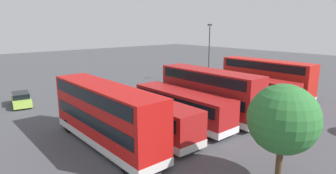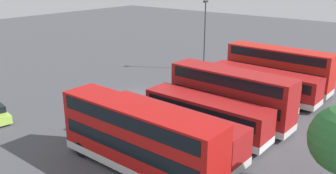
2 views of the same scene
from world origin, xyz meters
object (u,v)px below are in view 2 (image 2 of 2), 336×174
bus_single_deck_third (241,92)px  bus_double_decker_seventh (139,137)px  bus_single_deck_sixth (170,128)px  bus_double_decker_near_end (278,68)px  bus_single_deck_second (263,83)px  lamp_post_tall (205,30)px  bus_single_deck_fifth (206,114)px  bus_double_decker_fourth (230,95)px

bus_single_deck_third → bus_double_decker_seventh: bearing=1.6°
bus_single_deck_third → bus_single_deck_sixth: bearing=-0.1°
bus_double_decker_near_end → bus_single_deck_third: (7.55, -0.41, -0.83)m
bus_double_decker_near_end → bus_single_deck_second: 3.89m
bus_single_deck_second → lamp_post_tall: size_ratio=1.28×
bus_single_deck_third → bus_single_deck_fifth: same height
lamp_post_tall → bus_single_deck_third: bearing=47.9°
bus_single_deck_second → bus_double_decker_fourth: (7.24, 0.33, 0.83)m
bus_single_deck_third → lamp_post_tall: 14.44m
bus_single_deck_fifth → bus_single_deck_sixth: 3.88m
bus_double_decker_seventh → lamp_post_tall: (-23.73, -10.80, 2.67)m
bus_single_deck_second → bus_double_decker_fourth: 7.30m
bus_single_deck_fifth → lamp_post_tall: (-16.19, -10.93, 3.50)m
bus_double_decker_fourth → lamp_post_tall: size_ratio=1.24×
bus_double_decker_fourth → bus_single_deck_sixth: 7.25m
bus_single_deck_third → bus_single_deck_sixth: size_ratio=0.88×
bus_single_deck_third → bus_single_deck_sixth: (10.65, -0.01, 0.00)m
bus_double_decker_near_end → bus_single_deck_fifth: 14.38m
bus_single_deck_third → bus_double_decker_fourth: (3.49, 0.81, 0.83)m
bus_single_deck_fifth → lamp_post_tall: size_ratio=1.19×
bus_double_decker_fourth → bus_double_decker_seventh: size_ratio=0.91×
bus_double_decker_near_end → bus_double_decker_seventh: 21.89m
bus_double_decker_near_end → bus_single_deck_third: 7.61m
bus_double_decker_near_end → lamp_post_tall: (-1.84, -10.81, 2.67)m
bus_single_deck_second → bus_double_decker_fourth: size_ratio=1.03×
bus_single_deck_sixth → bus_double_decker_seventh: size_ratio=0.99×
bus_double_decker_near_end → bus_double_decker_seventh: size_ratio=0.94×
bus_single_deck_fifth → bus_single_deck_sixth: same height
bus_single_deck_fifth → lamp_post_tall: 19.85m
bus_double_decker_fourth → bus_double_decker_seventh: bearing=-2.1°
bus_double_decker_near_end → bus_double_decker_seventh: same height
bus_double_decker_fourth → bus_single_deck_sixth: size_ratio=0.92×
bus_single_deck_sixth → lamp_post_tall: lamp_post_tall is taller
bus_double_decker_seventh → lamp_post_tall: 26.21m
bus_double_decker_fourth → lamp_post_tall: (-12.88, -11.21, 2.67)m
bus_single_deck_third → bus_single_deck_sixth: 10.65m
bus_single_deck_sixth → lamp_post_tall: 22.84m
bus_single_deck_third → lamp_post_tall: bearing=-132.1°
bus_double_decker_near_end → bus_single_deck_third: bearing=-3.1°
bus_double_decker_near_end → bus_single_deck_sixth: 18.22m
bus_single_deck_fifth → bus_double_decker_seventh: 7.58m
bus_single_deck_third → bus_double_decker_fourth: bus_double_decker_fourth is taller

